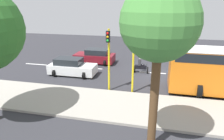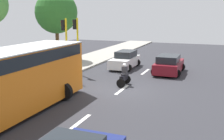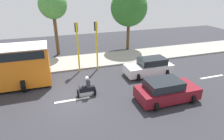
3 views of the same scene
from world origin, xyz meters
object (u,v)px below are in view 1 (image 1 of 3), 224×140
(street_tree_center, at_px, (159,24))
(motorcycle, at_px, (141,66))
(car_maroon, at_px, (95,56))
(traffic_light_corner, at_px, (109,52))
(car_white, at_px, (72,67))
(traffic_light_midblock, at_px, (133,53))

(street_tree_center, bearing_deg, motorcycle, -172.13)
(car_maroon, relative_size, traffic_light_corner, 0.93)
(car_white, bearing_deg, street_tree_center, 41.81)
(traffic_light_midblock, distance_m, street_tree_center, 6.23)
(car_maroon, xyz_separation_m, traffic_light_midblock, (6.77, 4.85, 2.22))
(car_maroon, distance_m, traffic_light_corner, 7.78)
(car_maroon, distance_m, motorcycle, 5.47)
(motorcycle, bearing_deg, street_tree_center, 7.87)
(traffic_light_corner, distance_m, street_tree_center, 6.87)
(traffic_light_corner, bearing_deg, motorcycle, 157.73)
(motorcycle, relative_size, street_tree_center, 0.22)
(car_white, height_order, street_tree_center, street_tree_center)
(motorcycle, xyz_separation_m, street_tree_center, (10.11, 1.40, 4.77))
(car_maroon, distance_m, car_white, 4.17)
(traffic_light_corner, bearing_deg, car_white, -123.69)
(car_white, height_order, motorcycle, motorcycle)
(motorcycle, relative_size, traffic_light_corner, 0.34)
(traffic_light_corner, height_order, traffic_light_midblock, same)
(street_tree_center, bearing_deg, traffic_light_midblock, -164.03)
(street_tree_center, bearing_deg, car_maroon, -152.34)
(car_white, bearing_deg, traffic_light_midblock, 64.91)
(traffic_light_corner, relative_size, street_tree_center, 0.65)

